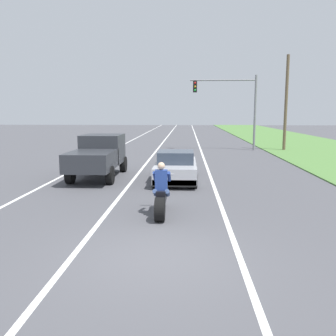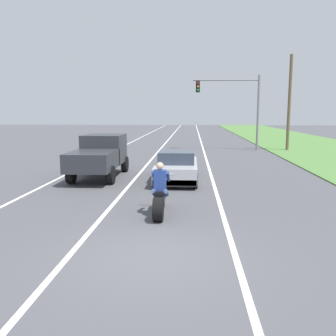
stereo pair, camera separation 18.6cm
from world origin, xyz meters
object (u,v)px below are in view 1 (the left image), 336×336
at_px(pickup_truck_left_lane_dark_grey, 98,154).
at_px(traffic_light_mast_near, 234,100).
at_px(sports_car_silver, 176,167).
at_px(motorcycle_with_rider, 161,196).

xyz_separation_m(pickup_truck_left_lane_dark_grey, traffic_light_mast_near, (7.95, 13.03, 2.94)).
bearing_deg(sports_car_silver, pickup_truck_left_lane_dark_grey, 169.21).
bearing_deg(motorcycle_with_rider, traffic_light_mast_near, 76.77).
relative_size(sports_car_silver, traffic_light_mast_near, 0.72).
distance_m(motorcycle_with_rider, pickup_truck_left_lane_dark_grey, 7.15).
bearing_deg(motorcycle_with_rider, pickup_truck_left_lane_dark_grey, 118.59).
height_order(motorcycle_with_rider, pickup_truck_left_lane_dark_grey, pickup_truck_left_lane_dark_grey).
distance_m(motorcycle_with_rider, sports_car_silver, 5.57).
bearing_deg(sports_car_silver, traffic_light_mast_near, 72.73).
height_order(motorcycle_with_rider, traffic_light_mast_near, traffic_light_mast_near).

